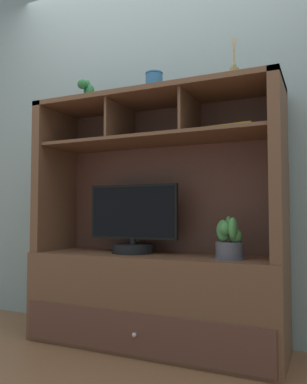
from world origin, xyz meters
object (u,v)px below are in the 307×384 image
(tv_monitor, at_px, (133,225))
(diffuser_bottle, at_px, (234,76))
(magazine_stack_left, at_px, (234,131))
(ceramic_vase, at_px, (154,84))
(potted_orchid, at_px, (229,241))
(potted_succulent, at_px, (87,96))
(media_console, at_px, (154,267))

(tv_monitor, relative_size, diffuser_bottle, 2.19)
(magazine_stack_left, distance_m, ceramic_vase, 0.58)
(diffuser_bottle, distance_m, ceramic_vase, 0.49)
(tv_monitor, xyz_separation_m, potted_orchid, (0.61, -0.05, -0.07))
(potted_orchid, relative_size, potted_succulent, 1.26)
(potted_orchid, distance_m, diffuser_bottle, 0.92)
(magazine_stack_left, xyz_separation_m, potted_succulent, (-0.98, -0.03, 0.32))
(tv_monitor, distance_m, diffuser_bottle, 1.06)
(magazine_stack_left, bearing_deg, potted_orchid, -97.57)
(diffuser_bottle, bearing_deg, tv_monitor, -179.54)
(potted_orchid, bearing_deg, diffuser_bottle, 66.87)
(potted_orchid, relative_size, diffuser_bottle, 0.86)
(tv_monitor, xyz_separation_m, diffuser_bottle, (0.64, 0.01, 0.85))
(magazine_stack_left, height_order, diffuser_bottle, diffuser_bottle)
(potted_orchid, relative_size, magazine_stack_left, 0.74)
(potted_orchid, xyz_separation_m, ceramic_vase, (-0.47, 0.05, 0.94))
(media_console, xyz_separation_m, diffuser_bottle, (0.49, 0.00, 1.10))
(media_console, distance_m, potted_orchid, 0.50)
(diffuser_bottle, height_order, potted_succulent, diffuser_bottle)
(ceramic_vase, bearing_deg, tv_monitor, -178.92)
(media_console, height_order, potted_succulent, potted_succulent)
(magazine_stack_left, height_order, potted_succulent, potted_succulent)
(potted_succulent, relative_size, ceramic_vase, 1.24)
(ceramic_vase, bearing_deg, potted_succulent, 179.47)
(potted_succulent, xyz_separation_m, ceramic_vase, (0.49, -0.00, 0.01))
(tv_monitor, relative_size, potted_succulent, 3.20)
(media_console, bearing_deg, tv_monitor, -178.90)
(tv_monitor, height_order, ceramic_vase, ceramic_vase)
(media_console, relative_size, ceramic_vase, 10.23)
(magazine_stack_left, distance_m, potted_succulent, 1.03)
(magazine_stack_left, bearing_deg, potted_succulent, -178.19)
(tv_monitor, height_order, diffuser_bottle, diffuser_bottle)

